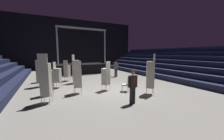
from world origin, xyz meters
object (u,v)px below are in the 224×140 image
at_px(chair_stack_rear_centre, 150,74).
at_px(crew_worker_near_stage, 116,68).
at_px(man_with_tie, 133,85).
at_px(loose_chair_near_man, 126,83).
at_px(chair_stack_front_left, 40,72).
at_px(chair_stack_rear_right, 77,77).
at_px(chair_stack_mid_left, 49,79).
at_px(chair_stack_mid_right, 57,75).
at_px(chair_stack_front_right, 40,70).
at_px(chair_stack_mid_centre, 67,71).
at_px(chair_stack_aisle_left, 46,79).
at_px(chair_stack_aisle_right, 106,76).
at_px(chair_stack_rear_left, 76,69).
at_px(stage_riser, 81,68).

distance_m(chair_stack_rear_centre, crew_worker_near_stage, 6.49).
bearing_deg(crew_worker_near_stage, man_with_tie, -60.39).
bearing_deg(man_with_tie, loose_chair_near_man, -119.93).
xyz_separation_m(man_with_tie, crew_worker_near_stage, (2.94, 7.19, -0.01)).
distance_m(man_with_tie, chair_stack_front_left, 8.72).
xyz_separation_m(chair_stack_front_left, chair_stack_rear_right, (2.20, -4.70, 0.17)).
height_order(chair_stack_mid_left, loose_chair_near_man, chair_stack_mid_left).
height_order(chair_stack_front_left, chair_stack_mid_right, chair_stack_mid_right).
xyz_separation_m(chair_stack_front_right, chair_stack_mid_centre, (2.08, 1.32, -0.29)).
relative_size(chair_stack_front_right, chair_stack_rear_right, 1.21).
relative_size(chair_stack_mid_right, loose_chair_near_man, 1.99).
distance_m(chair_stack_mid_right, chair_stack_aisle_left, 3.08).
height_order(man_with_tie, chair_stack_rear_centre, chair_stack_rear_centre).
relative_size(chair_stack_rear_centre, crew_worker_near_stage, 1.48).
xyz_separation_m(chair_stack_mid_left, loose_chair_near_man, (4.54, -1.40, -0.45)).
bearing_deg(chair_stack_aisle_right, chair_stack_front_left, 102.78).
bearing_deg(chair_stack_aisle_right, chair_stack_front_right, 114.72).
xyz_separation_m(chair_stack_mid_left, chair_stack_aisle_left, (-0.14, -1.34, 0.25)).
xyz_separation_m(chair_stack_mid_right, chair_stack_rear_centre, (4.92, -4.18, 0.29)).
relative_size(chair_stack_aisle_right, loose_chair_near_man, 2.08).
relative_size(chair_stack_rear_left, chair_stack_aisle_left, 0.97).
xyz_separation_m(stage_riser, chair_stack_aisle_left, (-4.00, -9.52, 0.58)).
relative_size(chair_stack_mid_left, crew_worker_near_stage, 1.18).
bearing_deg(chair_stack_rear_left, loose_chair_near_man, 65.58).
relative_size(chair_stack_rear_right, crew_worker_near_stage, 1.23).
bearing_deg(chair_stack_mid_centre, chair_stack_front_left, -149.65).
height_order(man_with_tie, chair_stack_aisle_right, chair_stack_aisle_right).
bearing_deg(chair_stack_mid_left, chair_stack_aisle_right, 73.48).
xyz_separation_m(chair_stack_mid_left, chair_stack_rear_centre, (5.52, -2.55, 0.25)).
bearing_deg(chair_stack_mid_centre, stage_riser, 103.77).
bearing_deg(chair_stack_rear_centre, chair_stack_front_left, 78.28).
bearing_deg(chair_stack_rear_left, chair_stack_mid_centre, -122.16).
height_order(chair_stack_mid_centre, chair_stack_rear_right, chair_stack_rear_right).
bearing_deg(chair_stack_mid_left, chair_stack_mid_right, 153.49).
bearing_deg(crew_worker_near_stage, chair_stack_rear_centre, -47.73).
bearing_deg(man_with_tie, chair_stack_rear_centre, -162.16).
xyz_separation_m(chair_stack_front_right, chair_stack_mid_left, (0.51, -2.51, -0.25)).
height_order(chair_stack_rear_centre, chair_stack_aisle_right, chair_stack_rear_centre).
distance_m(chair_stack_mid_right, chair_stack_rear_left, 1.81).
relative_size(chair_stack_front_left, chair_stack_rear_centre, 0.69).
bearing_deg(chair_stack_mid_left, chair_stack_rear_centre, 58.75).
bearing_deg(chair_stack_mid_left, chair_stack_rear_left, 134.56).
bearing_deg(loose_chair_near_man, chair_stack_aisle_left, 114.27).
relative_size(stage_riser, chair_stack_rear_right, 2.94).
xyz_separation_m(chair_stack_rear_left, crew_worker_near_stage, (4.49, 1.24, -0.25)).
bearing_deg(chair_stack_rear_centre, chair_stack_mid_right, 85.94).
relative_size(chair_stack_mid_centre, chair_stack_rear_left, 0.79).
bearing_deg(crew_worker_near_stage, stage_riser, 174.21).
bearing_deg(chair_stack_rear_centre, stage_riser, 45.13).
bearing_deg(chair_stack_front_right, chair_stack_mid_centre, -130.71).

